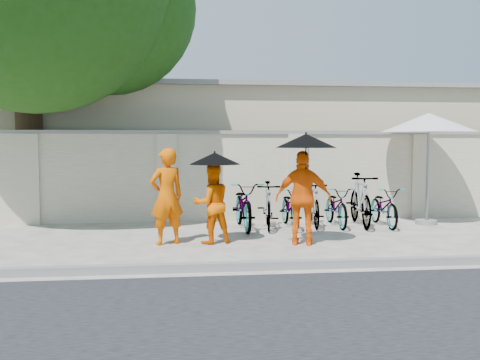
{
  "coord_description": "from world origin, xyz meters",
  "views": [
    {
      "loc": [
        -0.74,
        -9.09,
        1.8
      ],
      "look_at": [
        0.41,
        0.88,
        1.1
      ],
      "focal_mm": 40.0,
      "sensor_mm": 36.0,
      "label": 1
    }
  ],
  "objects": [
    {
      "name": "parasol_right",
      "position": [
        1.46,
        -0.01,
        1.84
      ],
      "size": [
        1.06,
        1.06,
        1.02
      ],
      "color": "black",
      "rests_on": "ground"
    },
    {
      "name": "bike_5",
      "position": [
        3.15,
        1.98,
        0.57
      ],
      "size": [
        0.76,
        1.96,
        1.15
      ],
      "primitive_type": "imported",
      "rotation": [
        0.0,
        0.0,
        -0.12
      ],
      "color": "gray",
      "rests_on": "ground"
    },
    {
      "name": "ground",
      "position": [
        0.0,
        0.0,
        0.0
      ],
      "size": [
        80.0,
        80.0,
        0.0
      ],
      "primitive_type": "plane",
      "color": "beige"
    },
    {
      "name": "bike_2",
      "position": [
        1.62,
        1.98,
        0.43
      ],
      "size": [
        0.58,
        1.65,
        0.86
      ],
      "primitive_type": "imported",
      "rotation": [
        0.0,
        0.0,
        -0.0
      ],
      "color": "gray",
      "rests_on": "ground"
    },
    {
      "name": "compound_wall",
      "position": [
        1.0,
        3.2,
        1.0
      ],
      "size": [
        20.0,
        0.3,
        2.0
      ],
      "primitive_type": "cube",
      "color": "beige",
      "rests_on": "ground"
    },
    {
      "name": "kerb",
      "position": [
        0.0,
        -1.7,
        0.06
      ],
      "size": [
        40.0,
        0.16,
        0.12
      ],
      "primitive_type": "cube",
      "color": "slate",
      "rests_on": "ground"
    },
    {
      "name": "monk_left",
      "position": [
        -0.95,
        0.39,
        0.85
      ],
      "size": [
        0.73,
        0.62,
        1.71
      ],
      "primitive_type": "imported",
      "rotation": [
        0.0,
        0.0,
        3.56
      ],
      "color": "#E55900",
      "rests_on": "ground"
    },
    {
      "name": "bike_0",
      "position": [
        0.61,
        1.89,
        0.5
      ],
      "size": [
        0.71,
        1.91,
        1.0
      ],
      "primitive_type": "imported",
      "rotation": [
        0.0,
        0.0,
        0.03
      ],
      "color": "gray",
      "rests_on": "ground"
    },
    {
      "name": "bike_6",
      "position": [
        3.66,
        1.91,
        0.43
      ],
      "size": [
        0.63,
        1.65,
        0.85
      ],
      "primitive_type": "imported",
      "rotation": [
        0.0,
        0.0,
        -0.04
      ],
      "color": "gray",
      "rests_on": "ground"
    },
    {
      "name": "building_behind",
      "position": [
        2.0,
        7.0,
        1.6
      ],
      "size": [
        14.0,
        6.0,
        3.2
      ],
      "primitive_type": "cube",
      "color": "#BAB18B",
      "rests_on": "ground"
    },
    {
      "name": "bike_3",
      "position": [
        2.13,
        2.06,
        0.5
      ],
      "size": [
        0.66,
        1.69,
        0.99
      ],
      "primitive_type": "imported",
      "rotation": [
        0.0,
        0.0,
        -0.12
      ],
      "color": "gray",
      "rests_on": "ground"
    },
    {
      "name": "monk_center",
      "position": [
        -0.15,
        0.39,
        0.71
      ],
      "size": [
        0.81,
        0.71,
        1.43
      ],
      "primitive_type": "imported",
      "rotation": [
        0.0,
        0.0,
        3.41
      ],
      "color": "#EF5F00",
      "rests_on": "ground"
    },
    {
      "name": "parasol_center",
      "position": [
        -0.1,
        0.31,
        1.52
      ],
      "size": [
        0.91,
        0.91,
        0.82
      ],
      "color": "black",
      "rests_on": "ground"
    },
    {
      "name": "monk_right",
      "position": [
        1.44,
        0.07,
        0.83
      ],
      "size": [
        1.05,
        0.65,
        1.66
      ],
      "primitive_type": "imported",
      "rotation": [
        0.0,
        0.0,
        2.87
      ],
      "color": "#FC5F08",
      "rests_on": "ground"
    },
    {
      "name": "bike_1",
      "position": [
        1.12,
        1.89,
        0.49
      ],
      "size": [
        0.68,
        1.69,
        0.99
      ],
      "primitive_type": "imported",
      "rotation": [
        0.0,
        0.0,
        -0.13
      ],
      "color": "gray",
      "rests_on": "ground"
    },
    {
      "name": "patio_umbrella",
      "position": [
        4.7,
        2.09,
        2.21
      ],
      "size": [
        2.51,
        2.51,
        2.45
      ],
      "rotation": [
        0.0,
        0.0,
        0.26
      ],
      "color": "slate",
      "rests_on": "ground"
    },
    {
      "name": "bike_4",
      "position": [
        2.64,
        2.03,
        0.43
      ],
      "size": [
        0.63,
        1.66,
        0.86
      ],
      "primitive_type": "imported",
      "rotation": [
        0.0,
        0.0,
        -0.03
      ],
      "color": "gray",
      "rests_on": "ground"
    }
  ]
}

